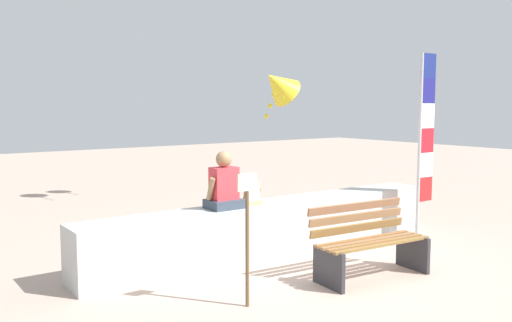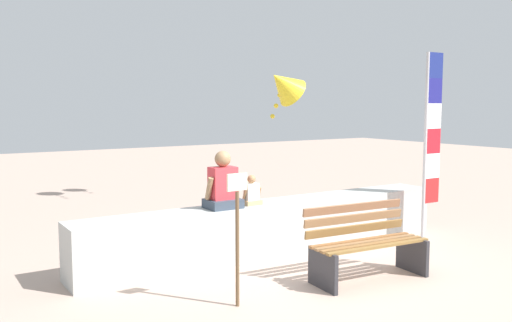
{
  "view_description": "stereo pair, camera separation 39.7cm",
  "coord_description": "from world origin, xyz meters",
  "px_view_note": "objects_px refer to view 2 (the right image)",
  "views": [
    {
      "loc": [
        -4.67,
        -5.04,
        2.1
      ],
      "look_at": [
        -0.31,
        0.99,
        1.33
      ],
      "focal_mm": 38.16,
      "sensor_mm": 36.0,
      "label": 1
    },
    {
      "loc": [
        -4.34,
        -5.26,
        2.1
      ],
      "look_at": [
        -0.31,
        0.99,
        1.33
      ],
      "focal_mm": 38.16,
      "sensor_mm": 36.0,
      "label": 2
    }
  ],
  "objects_px": {
    "person_child": "(251,193)",
    "kite_yellow": "(283,84)",
    "person_adult": "(223,186)",
    "park_bench": "(366,245)",
    "flag_banner": "(430,136)",
    "sign_post": "(237,229)"
  },
  "relations": [
    {
      "from": "flag_banner",
      "to": "person_child",
      "type": "bearing_deg",
      "value": 165.71
    },
    {
      "from": "flag_banner",
      "to": "kite_yellow",
      "type": "xyz_separation_m",
      "value": [
        -1.41,
        1.9,
        0.81
      ]
    },
    {
      "from": "person_child",
      "to": "person_adult",
      "type": "bearing_deg",
      "value": -179.94
    },
    {
      "from": "person_child",
      "to": "kite_yellow",
      "type": "bearing_deg",
      "value": 40.72
    },
    {
      "from": "park_bench",
      "to": "kite_yellow",
      "type": "bearing_deg",
      "value": 75.08
    },
    {
      "from": "flag_banner",
      "to": "person_adult",
      "type": "bearing_deg",
      "value": 167.63
    },
    {
      "from": "flag_banner",
      "to": "sign_post",
      "type": "relative_size",
      "value": 2.06
    },
    {
      "from": "person_adult",
      "to": "sign_post",
      "type": "xyz_separation_m",
      "value": [
        -0.68,
        -1.5,
        -0.2
      ]
    },
    {
      "from": "kite_yellow",
      "to": "flag_banner",
      "type": "bearing_deg",
      "value": -53.5
    },
    {
      "from": "person_adult",
      "to": "kite_yellow",
      "type": "height_order",
      "value": "kite_yellow"
    },
    {
      "from": "kite_yellow",
      "to": "person_child",
      "type": "bearing_deg",
      "value": -139.28
    },
    {
      "from": "flag_banner",
      "to": "sign_post",
      "type": "distance_m",
      "value": 4.08
    },
    {
      "from": "person_adult",
      "to": "flag_banner",
      "type": "xyz_separation_m",
      "value": [
        3.24,
        -0.71,
        0.6
      ]
    },
    {
      "from": "person_adult",
      "to": "flag_banner",
      "type": "distance_m",
      "value": 3.37
    },
    {
      "from": "person_adult",
      "to": "kite_yellow",
      "type": "xyz_separation_m",
      "value": [
        1.83,
        1.19,
        1.41
      ]
    },
    {
      "from": "flag_banner",
      "to": "sign_post",
      "type": "xyz_separation_m",
      "value": [
        -3.92,
        -0.79,
        -0.8
      ]
    },
    {
      "from": "person_adult",
      "to": "park_bench",
      "type": "bearing_deg",
      "value": -54.6
    },
    {
      "from": "person_adult",
      "to": "sign_post",
      "type": "height_order",
      "value": "person_adult"
    },
    {
      "from": "person_adult",
      "to": "person_child",
      "type": "xyz_separation_m",
      "value": [
        0.45,
        0.0,
        -0.14
      ]
    },
    {
      "from": "person_child",
      "to": "flag_banner",
      "type": "distance_m",
      "value": 2.97
    },
    {
      "from": "person_adult",
      "to": "kite_yellow",
      "type": "distance_m",
      "value": 2.6
    },
    {
      "from": "park_bench",
      "to": "flag_banner",
      "type": "relative_size",
      "value": 0.53
    }
  ]
}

